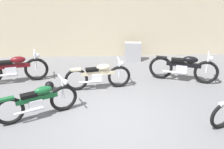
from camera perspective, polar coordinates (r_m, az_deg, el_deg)
The scene contains 8 objects.
ground_plane at distance 6.88m, azimuth 0.02°, elevation -9.31°, with size 40.00×40.00×0.00m, color slate.
building_wall at distance 10.56m, azimuth -1.09°, elevation 10.86°, with size 18.00×0.30×2.60m, color beige.
stone_marker at distance 10.23m, azimuth 4.46°, elevation 4.83°, with size 0.61×0.20×0.73m, color #9E9EA3.
helmet at distance 8.35m, azimuth -13.12°, elevation -2.32°, with size 0.27×0.27×0.27m, color black.
motorcycle_maroon at distance 9.01m, azimuth -20.14°, elevation 1.16°, with size 2.15×0.70×0.97m.
motorcycle_green at distance 6.96m, azimuth -15.42°, elevation -5.51°, with size 1.92×1.04×0.93m.
motorcycle_black at distance 8.84m, azimuth 15.00°, elevation 1.44°, with size 2.10×0.88×0.98m.
motorcycle_cream at distance 8.09m, azimuth -2.88°, elevation -0.24°, with size 2.00×0.57×0.90m.
Camera 1 is at (-0.25, -5.68, 3.87)m, focal length 43.12 mm.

